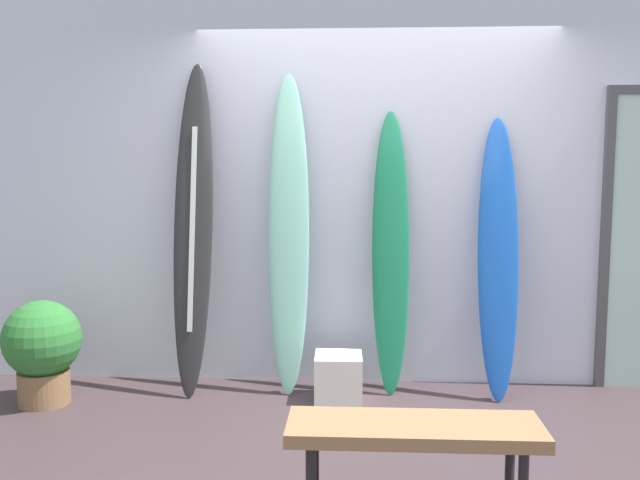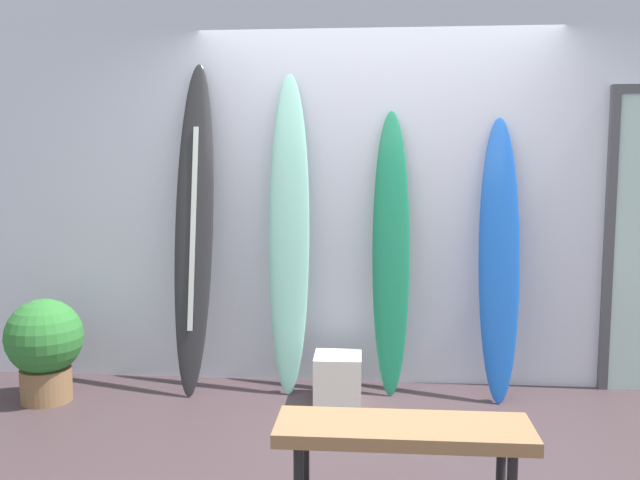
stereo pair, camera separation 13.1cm
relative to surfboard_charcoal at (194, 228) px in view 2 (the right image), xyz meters
name	(u,v)px [view 2 (the right image)]	position (x,y,z in m)	size (l,w,h in m)	color
ground	(374,453)	(1.25, -0.95, -1.15)	(8.00, 8.00, 0.04)	#413236
wall_back	(377,188)	(1.25, 0.35, 0.27)	(7.20, 0.20, 2.80)	silver
surfboard_charcoal	(194,228)	(0.00, 0.00, 0.00)	(0.28, 0.46, 2.27)	#272729
surfboard_seafoam	(289,236)	(0.65, 0.05, -0.06)	(0.30, 0.35, 2.19)	#7CBFAC
surfboard_emerald	(391,253)	(1.35, 0.07, -0.16)	(0.26, 0.31, 1.94)	#19744F
surfboard_cobalt	(499,261)	(2.07, 0.03, -0.21)	(0.29, 0.43, 1.89)	blue
display_block_left	(338,377)	(1.00, -0.13, -0.98)	(0.32, 0.32, 0.30)	white
potted_plant	(44,344)	(-0.94, -0.33, -0.75)	(0.50, 0.50, 0.69)	brown
bench	(403,436)	(1.37, -1.71, -0.73)	(1.12, 0.36, 0.45)	#956B46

